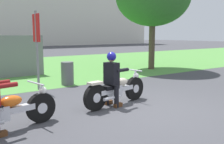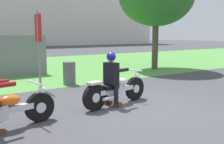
{
  "view_description": "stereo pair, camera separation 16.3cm",
  "coord_description": "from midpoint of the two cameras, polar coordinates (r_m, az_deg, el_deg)",
  "views": [
    {
      "loc": [
        -4.16,
        -4.53,
        1.84
      ],
      "look_at": [
        -0.41,
        0.86,
        0.85
      ],
      "focal_mm": 40.07,
      "sensor_mm": 36.0,
      "label": 1
    },
    {
      "loc": [
        -4.03,
        -4.63,
        1.84
      ],
      "look_at": [
        -0.41,
        0.86,
        0.85
      ],
      "focal_mm": 40.07,
      "sensor_mm": 36.0,
      "label": 2
    }
  ],
  "objects": [
    {
      "name": "sign_banner",
      "position": [
        8.64,
        -17.34,
        7.41
      ],
      "size": [
        0.08,
        0.6,
        2.6
      ],
      "color": "gray",
      "rests_on": "ground"
    },
    {
      "name": "rider_lead",
      "position": [
        6.37,
        -0.74,
        -0.63
      ],
      "size": [
        0.6,
        0.52,
        1.41
      ],
      "rotation": [
        0.0,
        0.0,
        0.17
      ],
      "color": "black",
      "rests_on": "ground"
    },
    {
      "name": "motorcycle_lead",
      "position": [
        6.57,
        0.34,
        -4.12
      ],
      "size": [
        2.11,
        0.72,
        0.88
      ],
      "rotation": [
        0.0,
        0.0,
        0.17
      ],
      "color": "black",
      "rests_on": "ground"
    },
    {
      "name": "ground",
      "position": [
        6.41,
        6.77,
        -8.17
      ],
      "size": [
        120.0,
        120.0,
        0.0
      ],
      "primitive_type": "plane",
      "color": "#424247"
    },
    {
      "name": "motorcycle_follow",
      "position": [
        5.2,
        -24.62,
        -8.43
      ],
      "size": [
        2.24,
        0.73,
        0.87
      ],
      "rotation": [
        0.0,
        0.0,
        0.17
      ],
      "color": "black",
      "rests_on": "ground"
    },
    {
      "name": "grass_verge",
      "position": [
        14.73,
        -18.39,
        0.96
      ],
      "size": [
        60.0,
        12.0,
        0.01
      ],
      "primitive_type": "cube",
      "color": "#549342",
      "rests_on": "ground"
    },
    {
      "name": "trash_can",
      "position": [
        9.31,
        -10.63,
        -0.32
      ],
      "size": [
        0.46,
        0.46,
        0.85
      ],
      "primitive_type": "cylinder",
      "color": "#595E5B",
      "rests_on": "ground"
    }
  ]
}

